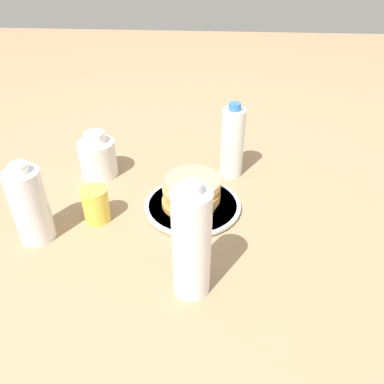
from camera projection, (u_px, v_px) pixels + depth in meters
The scene contains 8 objects.
ground_plane at pixel (193, 205), 0.93m from camera, with size 4.00×4.00×0.00m, color #9E7F5B.
plate at pixel (192, 205), 0.91m from camera, with size 0.23×0.23×0.01m.
pancake_stack at pixel (192, 192), 0.89m from camera, with size 0.14×0.14×0.07m.
juice_glass at pixel (96, 205), 0.86m from camera, with size 0.06×0.06×0.08m.
cream_jug at pixel (98, 157), 1.01m from camera, with size 0.10×0.10×0.13m.
water_bottle_near at pixel (192, 244), 0.65m from camera, with size 0.07×0.07×0.24m.
water_bottle_mid at pixel (232, 142), 0.99m from camera, with size 0.06×0.06×0.20m.
water_bottle_far at pixel (30, 205), 0.78m from camera, with size 0.08×0.08×0.18m.
Camera 1 is at (0.74, 0.05, 0.55)m, focal length 35.00 mm.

